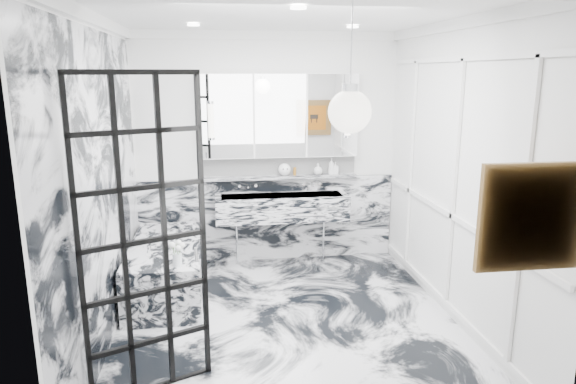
{
  "coord_description": "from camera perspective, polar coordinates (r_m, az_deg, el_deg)",
  "views": [
    {
      "loc": [
        -0.61,
        -4.42,
        2.33
      ],
      "look_at": [
        0.08,
        0.5,
        1.17
      ],
      "focal_mm": 32.0,
      "sensor_mm": 36.0,
      "label": 1
    }
  ],
  "objects": [
    {
      "name": "floor",
      "position": [
        5.04,
        -0.11,
        -14.38
      ],
      "size": [
        3.6,
        3.6,
        0.0
      ],
      "primitive_type": "plane",
      "color": "silver",
      "rests_on": "ground"
    },
    {
      "name": "ceiling",
      "position": [
        4.49,
        -0.12,
        19.19
      ],
      "size": [
        3.6,
        3.6,
        0.0
      ],
      "primitive_type": "plane",
      "rotation": [
        3.14,
        0.0,
        0.0
      ],
      "color": "white",
      "rests_on": "wall_back"
    },
    {
      "name": "wall_back",
      "position": [
        6.32,
        -2.34,
        4.7
      ],
      "size": [
        3.6,
        0.0,
        3.6
      ],
      "primitive_type": "plane",
      "rotation": [
        1.57,
        0.0,
        0.0
      ],
      "color": "white",
      "rests_on": "floor"
    },
    {
      "name": "wall_front",
      "position": [
        2.85,
        4.84,
        -5.91
      ],
      "size": [
        3.6,
        0.0,
        3.6
      ],
      "primitive_type": "plane",
      "rotation": [
        -1.57,
        0.0,
        0.0
      ],
      "color": "white",
      "rests_on": "floor"
    },
    {
      "name": "wall_left",
      "position": [
        4.63,
        -20.15,
        0.77
      ],
      "size": [
        0.0,
        3.6,
        3.6
      ],
      "primitive_type": "plane",
      "rotation": [
        1.57,
        0.0,
        1.57
      ],
      "color": "white",
      "rests_on": "floor"
    },
    {
      "name": "wall_right",
      "position": [
        5.03,
        18.26,
        1.85
      ],
      "size": [
        0.0,
        3.6,
        3.6
      ],
      "primitive_type": "plane",
      "rotation": [
        1.57,
        0.0,
        -1.57
      ],
      "color": "white",
      "rests_on": "floor"
    },
    {
      "name": "marble_clad_back",
      "position": [
        6.48,
        -2.25,
        -3.0
      ],
      "size": [
        3.18,
        0.05,
        1.05
      ],
      "primitive_type": "cube",
      "color": "silver",
      "rests_on": "floor"
    },
    {
      "name": "marble_clad_left",
      "position": [
        4.64,
        -19.91,
        0.05
      ],
      "size": [
        0.02,
        3.56,
        2.68
      ],
      "primitive_type": "cube",
      "color": "silver",
      "rests_on": "floor"
    },
    {
      "name": "panel_molding",
      "position": [
        5.04,
        17.98,
        0.74
      ],
      "size": [
        0.03,
        3.4,
        2.3
      ],
      "primitive_type": "cube",
      "color": "white",
      "rests_on": "floor"
    },
    {
      "name": "soap_bottle_a",
      "position": [
        6.39,
        4.83,
        2.87
      ],
      "size": [
        0.1,
        0.1,
        0.2
      ],
      "primitive_type": "imported",
      "rotation": [
        0.0,
        0.0,
        -0.28
      ],
      "color": "#8C5919",
      "rests_on": "ledge"
    },
    {
      "name": "soap_bottle_b",
      "position": [
        6.41,
        5.28,
        2.67
      ],
      "size": [
        0.08,
        0.08,
        0.16
      ],
      "primitive_type": "imported",
      "rotation": [
        0.0,
        0.0,
        -0.1
      ],
      "color": "#4C4C51",
      "rests_on": "ledge"
    },
    {
      "name": "soap_bottle_c",
      "position": [
        6.36,
        3.35,
        2.57
      ],
      "size": [
        0.15,
        0.15,
        0.14
      ],
      "primitive_type": "imported",
      "rotation": [
        0.0,
        0.0,
        -0.42
      ],
      "color": "silver",
      "rests_on": "ledge"
    },
    {
      "name": "face_pot",
      "position": [
        6.3,
        -0.4,
        2.51
      ],
      "size": [
        0.16,
        0.16,
        0.16
      ],
      "primitive_type": "sphere",
      "color": "white",
      "rests_on": "ledge"
    },
    {
      "name": "amber_bottle",
      "position": [
        6.32,
        0.76,
        2.32
      ],
      "size": [
        0.04,
        0.04,
        0.1
      ],
      "primitive_type": "cylinder",
      "color": "#8C5919",
      "rests_on": "ledge"
    },
    {
      "name": "flower_vase",
      "position": [
        4.98,
        -12.19,
        -7.35
      ],
      "size": [
        0.09,
        0.09,
        0.12
      ],
      "primitive_type": "cylinder",
      "color": "silver",
      "rests_on": "bathtub"
    },
    {
      "name": "crittall_door",
      "position": [
        3.77,
        -15.66,
        -5.31
      ],
      "size": [
        0.82,
        0.39,
        2.33
      ],
      "primitive_type": null,
      "rotation": [
        0.0,
        0.0,
        0.41
      ],
      "color": "black",
      "rests_on": "floor"
    },
    {
      "name": "artwork",
      "position": [
        3.32,
        25.36,
        -2.54
      ],
      "size": [
        0.55,
        0.05,
        0.55
      ],
      "primitive_type": "cube",
      "color": "#BD6513",
      "rests_on": "wall_front"
    },
    {
      "name": "pendant_light",
      "position": [
        3.21,
        6.88,
        8.84
      ],
      "size": [
        0.27,
        0.27,
        0.27
      ],
      "primitive_type": "sphere",
      "color": "white",
      "rests_on": "ceiling"
    },
    {
      "name": "trough_sink",
      "position": [
        6.24,
        -0.69,
        -1.69
      ],
      "size": [
        1.6,
        0.45,
        0.3
      ],
      "primitive_type": "cube",
      "color": "silver",
      "rests_on": "wall_back"
    },
    {
      "name": "ledge",
      "position": [
        6.32,
        -0.89,
        1.67
      ],
      "size": [
        1.9,
        0.14,
        0.04
      ],
      "primitive_type": "cube",
      "color": "silver",
      "rests_on": "wall_back"
    },
    {
      "name": "subway_tile",
      "position": [
        6.35,
        -0.96,
        2.97
      ],
      "size": [
        1.9,
        0.03,
        0.23
      ],
      "primitive_type": "cube",
      "color": "white",
      "rests_on": "wall_back"
    },
    {
      "name": "mirror_cabinet",
      "position": [
        6.22,
        -0.92,
        8.47
      ],
      "size": [
        1.9,
        0.16,
        1.0
      ],
      "primitive_type": "cube",
      "color": "white",
      "rests_on": "wall_back"
    },
    {
      "name": "sconce_left",
      "position": [
        6.08,
        -8.57,
        7.84
      ],
      "size": [
        0.07,
        0.07,
        0.4
      ],
      "primitive_type": "cylinder",
      "color": "white",
      "rests_on": "mirror_cabinet"
    },
    {
      "name": "sconce_right",
      "position": [
        6.28,
        6.71,
        8.06
      ],
      "size": [
        0.07,
        0.07,
        0.4
      ],
      "primitive_type": "cylinder",
      "color": "white",
      "rests_on": "mirror_cabinet"
    },
    {
      "name": "bathtub",
      "position": [
        5.73,
        -13.21,
        -8.21
      ],
      "size": [
        0.75,
        1.65,
        0.55
      ],
      "primitive_type": "cube",
      "color": "silver",
      "rests_on": "floor"
    }
  ]
}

